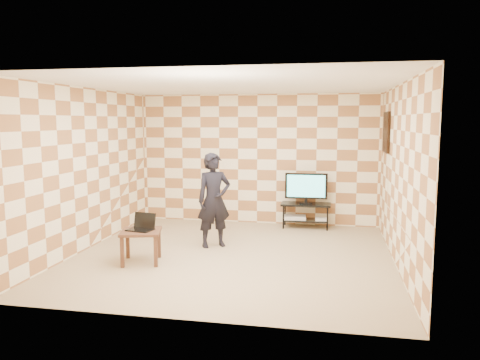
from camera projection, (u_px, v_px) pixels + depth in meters
name	position (u px, v px, depth m)	size (l,w,h in m)	color
floor	(233.00, 255.00, 7.51)	(5.00, 5.00, 0.00)	tan
wall_back	(257.00, 159.00, 9.78)	(5.00, 0.02, 2.70)	#F7E9C1
wall_front	(184.00, 198.00, 4.91)	(5.00, 0.02, 2.70)	#F7E9C1
wall_left	(87.00, 169.00, 7.81)	(0.02, 5.00, 2.70)	#F7E9C1
wall_right	(399.00, 176.00, 6.87)	(0.02, 5.00, 2.70)	#F7E9C1
ceiling	(233.00, 85.00, 7.17)	(5.00, 5.00, 0.02)	white
wall_art	(386.00, 132.00, 8.31)	(0.04, 0.72, 0.72)	black
tv_stand	(306.00, 210.00, 9.42)	(0.99, 0.44, 0.50)	black
tv	(306.00, 187.00, 9.36)	(0.84, 0.17, 0.61)	black
dvd_player	(295.00, 217.00, 9.47)	(0.43, 0.31, 0.07)	silver
game_console	(321.00, 219.00, 9.34)	(0.23, 0.17, 0.05)	silver
side_table	(141.00, 236.00, 7.10)	(0.71, 0.71, 0.50)	#3D291B
laptop	(142.00, 226.00, 7.12)	(0.42, 0.36, 0.25)	black
person	(214.00, 200.00, 7.97)	(0.59, 0.39, 1.61)	black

